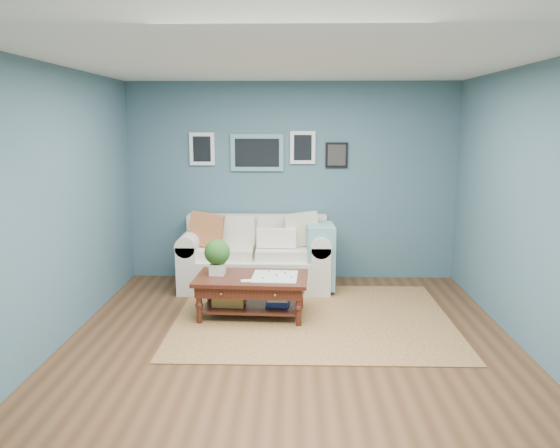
{
  "coord_description": "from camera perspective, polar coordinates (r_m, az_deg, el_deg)",
  "views": [
    {
      "loc": [
        0.03,
        -4.97,
        2.15
      ],
      "look_at": [
        -0.13,
        1.0,
        1.04
      ],
      "focal_mm": 35.0,
      "sensor_mm": 36.0,
      "label": 1
    }
  ],
  "objects": [
    {
      "name": "loveseat",
      "position": [
        7.23,
        -1.87,
        -3.36
      ],
      "size": [
        1.99,
        0.9,
        1.02
      ],
      "color": "beige",
      "rests_on": "ground"
    },
    {
      "name": "area_rug",
      "position": [
        6.18,
        3.43,
        -9.8
      ],
      "size": [
        3.03,
        2.42,
        0.01
      ],
      "primitive_type": "cube",
      "color": "brown",
      "rests_on": "ground"
    },
    {
      "name": "coffee_table",
      "position": [
        6.15,
        -3.58,
        -6.16
      ],
      "size": [
        1.28,
        0.78,
        0.87
      ],
      "rotation": [
        0.0,
        0.0,
        -0.05
      ],
      "color": "black",
      "rests_on": "ground"
    },
    {
      "name": "room_shell",
      "position": [
        5.09,
        1.05,
        1.59
      ],
      "size": [
        5.0,
        5.02,
        2.7
      ],
      "color": "brown",
      "rests_on": "ground"
    }
  ]
}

